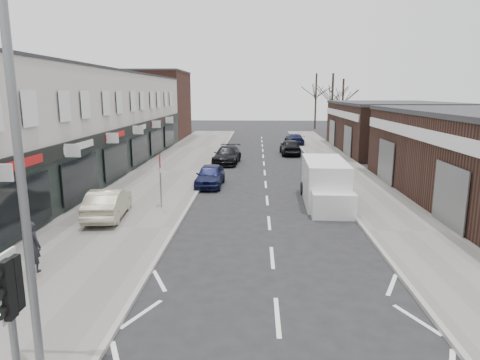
# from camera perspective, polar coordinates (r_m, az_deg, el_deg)

# --- Properties ---
(pavement_left) EXTENTS (5.50, 64.00, 0.12)m
(pavement_left) POSITION_cam_1_polar(r_m,az_deg,el_deg) (31.14, -9.21, 1.18)
(pavement_left) COLOR slate
(pavement_left) RESTS_ON ground
(pavement_right) EXTENTS (3.50, 64.00, 0.12)m
(pavement_right) POSITION_cam_1_polar(r_m,az_deg,el_deg) (31.16, 13.94, 0.99)
(pavement_right) COLOR slate
(pavement_right) RESTS_ON ground
(shop_terrace_left) EXTENTS (8.00, 41.00, 7.10)m
(shop_terrace_left) POSITION_cam_1_polar(r_m,az_deg,el_deg) (30.47, -23.01, 6.80)
(shop_terrace_left) COLOR beige
(shop_terrace_left) RESTS_ON ground
(brick_block_far) EXTENTS (8.00, 10.00, 8.00)m
(brick_block_far) POSITION_cam_1_polar(r_m,az_deg,el_deg) (54.59, -11.58, 9.68)
(brick_block_far) COLOR #4E2A21
(brick_block_far) RESTS_ON ground
(right_unit_far) EXTENTS (10.00, 16.00, 4.50)m
(right_unit_far) POSITION_cam_1_polar(r_m,az_deg,el_deg) (44.11, 19.65, 6.56)
(right_unit_far) COLOR #372019
(right_unit_far) RESTS_ON ground
(tree_far_a) EXTENTS (3.60, 3.60, 8.00)m
(tree_far_a) POSITION_cam_1_polar(r_m,az_deg,el_deg) (57.09, 11.99, 5.71)
(tree_far_a) COLOR #382D26
(tree_far_a) RESTS_ON ground
(tree_far_b) EXTENTS (3.60, 3.60, 7.50)m
(tree_far_b) POSITION_cam_1_polar(r_m,az_deg,el_deg) (63.41, 13.34, 6.21)
(tree_far_b) COLOR #382D26
(tree_far_b) RESTS_ON ground
(tree_far_c) EXTENTS (3.60, 3.60, 8.50)m
(tree_far_c) POSITION_cam_1_polar(r_m,az_deg,el_deg) (68.83, 9.93, 6.75)
(tree_far_c) COLOR #382D26
(tree_far_c) RESTS_ON ground
(traffic_light) EXTENTS (0.28, 0.60, 3.10)m
(traffic_light) POSITION_cam_1_polar(r_m,az_deg,el_deg) (7.80, -28.44, -14.08)
(traffic_light) COLOR slate
(traffic_light) RESTS_ON pavement_left
(street_lamp) EXTENTS (2.23, 0.22, 8.00)m
(street_lamp) POSITION_cam_1_polar(r_m,az_deg,el_deg) (8.29, -26.42, 3.50)
(street_lamp) COLOR slate
(street_lamp) RESTS_ON pavement_left
(warning_sign) EXTENTS (0.12, 0.80, 2.70)m
(warning_sign) POSITION_cam_1_polar(r_m,az_deg,el_deg) (20.81, -10.52, 1.97)
(warning_sign) COLOR slate
(warning_sign) RESTS_ON pavement_left
(white_van) EXTENTS (2.18, 5.77, 2.23)m
(white_van) POSITION_cam_1_polar(r_m,az_deg,el_deg) (22.23, 11.28, -0.47)
(white_van) COLOR white
(white_van) RESTS_ON ground
(sedan_on_pavement) EXTENTS (1.83, 4.14, 1.32)m
(sedan_on_pavement) POSITION_cam_1_polar(r_m,az_deg,el_deg) (19.94, -17.19, -2.96)
(sedan_on_pavement) COLOR #A29C81
(sedan_on_pavement) RESTS_ON pavement_left
(pedestrian) EXTENTS (0.67, 0.53, 1.63)m
(pedestrian) POSITION_cam_1_polar(r_m,az_deg,el_deg) (14.85, -25.95, -7.98)
(pedestrian) COLOR black
(pedestrian) RESTS_ON pavement_left
(parked_car_left_a) EXTENTS (1.68, 3.93, 1.32)m
(parked_car_left_a) POSITION_cam_1_polar(r_m,az_deg,el_deg) (26.05, -4.01, 0.61)
(parked_car_left_a) COLOR #13183E
(parked_car_left_a) RESTS_ON ground
(parked_car_left_b) EXTENTS (2.27, 4.86, 1.37)m
(parked_car_left_b) POSITION_cam_1_polar(r_m,az_deg,el_deg) (34.30, -1.74, 3.34)
(parked_car_left_b) COLOR black
(parked_car_left_b) RESTS_ON ground
(parked_car_right_a) EXTENTS (1.72, 4.30, 1.39)m
(parked_car_right_a) POSITION_cam_1_polar(r_m,az_deg,el_deg) (28.27, 10.52, 1.39)
(parked_car_right_a) COLOR silver
(parked_car_right_a) RESTS_ON ground
(parked_car_right_b) EXTENTS (1.83, 4.29, 1.44)m
(parked_car_right_b) POSITION_cam_1_polar(r_m,az_deg,el_deg) (39.51, 6.71, 4.41)
(parked_car_right_b) COLOR black
(parked_car_right_b) RESTS_ON ground
(parked_car_right_c) EXTENTS (2.03, 4.34, 1.23)m
(parked_car_right_c) POSITION_cam_1_polar(r_m,az_deg,el_deg) (47.11, 7.27, 5.42)
(parked_car_right_c) COLOR #121638
(parked_car_right_c) RESTS_ON ground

